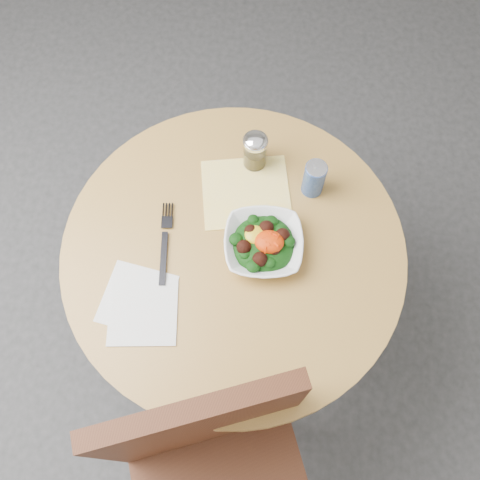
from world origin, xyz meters
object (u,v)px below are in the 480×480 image
(chair, at_px, (217,473))
(spice_shaker, at_px, (255,151))
(salad_bowl, at_px, (263,244))
(beverage_can, at_px, (314,179))

(chair, bearing_deg, spice_shaker, 87.53)
(salad_bowl, relative_size, spice_shaker, 1.78)
(spice_shaker, bearing_deg, beverage_can, -23.86)
(salad_bowl, distance_m, spice_shaker, 0.26)
(salad_bowl, relative_size, beverage_can, 1.90)
(chair, xyz_separation_m, beverage_can, (0.20, 0.73, 0.24))
(chair, xyz_separation_m, salad_bowl, (0.07, 0.54, 0.22))
(salad_bowl, xyz_separation_m, beverage_can, (0.12, 0.19, 0.03))
(chair, relative_size, salad_bowl, 4.71)
(chair, distance_m, spice_shaker, 0.84)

